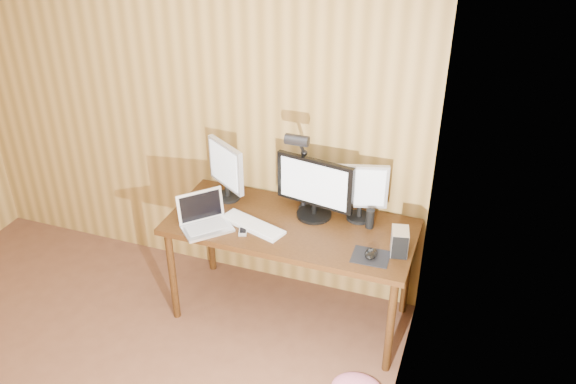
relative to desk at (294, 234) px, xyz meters
The scene contains 12 objects.
desk is the anchor object (origin of this frame).
monitor_center 0.36m from the desk, 34.84° to the left, with size 0.53×0.23×0.42m.
monitor_left 0.63m from the desk, 169.64° to the left, with size 0.33×0.23×0.41m.
monitor_right 0.54m from the desk, 19.67° to the left, with size 0.34×0.16×0.39m.
laptop 0.61m from the desk, 152.22° to the right, with size 0.38×0.38×0.22m.
keyboard 0.31m from the desk, 142.10° to the right, with size 0.47×0.27×0.02m.
mousepad 0.63m from the desk, 23.39° to the right, with size 0.22×0.18×0.00m, color black.
mouse 0.63m from the desk, 23.39° to the right, with size 0.07×0.11×0.04m, color black.
hard_drive 0.75m from the desk, 11.48° to the right, with size 0.12×0.16×0.16m.
phone 0.38m from the desk, 135.11° to the right, with size 0.08×0.11×0.01m.
speaker 0.52m from the desk, ahead, with size 0.05×0.05×0.13m, color black.
desk_lamp 0.52m from the desk, 79.93° to the left, with size 0.15×0.21×0.64m.
Camera 1 is at (2.01, -1.46, 2.92)m, focal length 38.00 mm.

